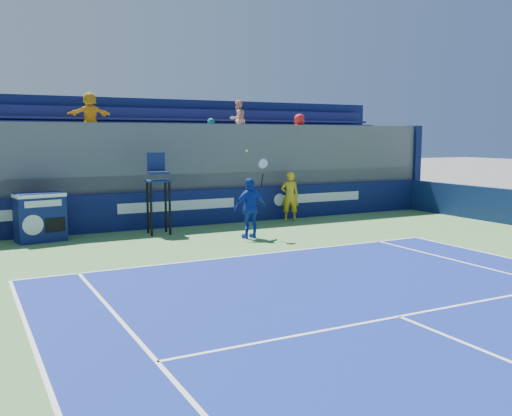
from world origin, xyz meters
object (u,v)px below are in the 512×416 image
ball_person (290,196)px  tennis_player (250,208)px  match_clock (40,216)px  umpire_chair (158,184)px

ball_person → tennis_player: tennis_player is taller
ball_person → match_clock: size_ratio=1.22×
ball_person → umpire_chair: umpire_chair is taller
ball_person → tennis_player: (-2.82, -2.48, 0.02)m
ball_person → tennis_player: bearing=64.3°
match_clock → ball_person: bearing=1.5°
umpire_chair → tennis_player: tennis_player is taller
tennis_player → match_clock: bearing=157.6°
tennis_player → ball_person: bearing=41.4°
match_clock → umpire_chair: umpire_chair is taller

